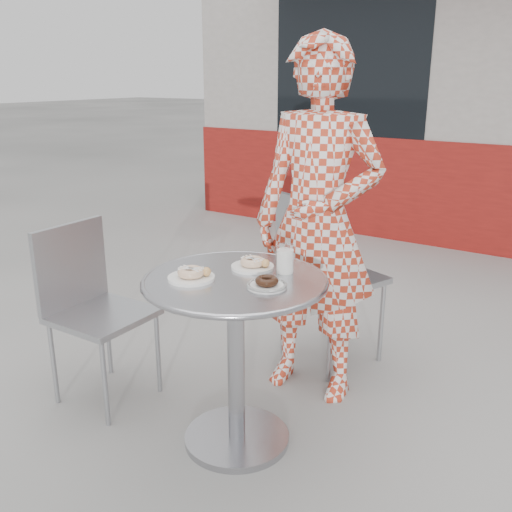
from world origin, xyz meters
The scene contains 9 objects.
ground centered at (0.00, 0.00, 0.00)m, with size 60.00×60.00×0.00m, color #A9A6A1.
bistro_table centered at (-0.03, 0.03, 0.59)m, with size 0.78×0.78×0.78m.
chair_far centered at (-0.04, 0.97, 0.30)m, with size 0.60×0.60×0.97m.
chair_left centered at (-0.81, -0.03, 0.27)m, with size 0.43×0.43×0.89m.
seated_person centered at (0.02, 0.65, 0.89)m, with size 0.65×0.43×1.78m, color #B1311B.
plate_far centered at (-0.04, 0.18, 0.80)m, with size 0.19×0.19×0.05m.
plate_near centered at (-0.17, -0.08, 0.80)m, with size 0.19×0.19×0.05m.
plate_checker centered at (0.13, 0.02, 0.79)m, with size 0.16×0.16×0.04m.
milk_cup centered at (0.10, 0.21, 0.84)m, with size 0.08×0.08×0.12m.
Camera 1 is at (1.25, -1.76, 1.58)m, focal length 40.00 mm.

